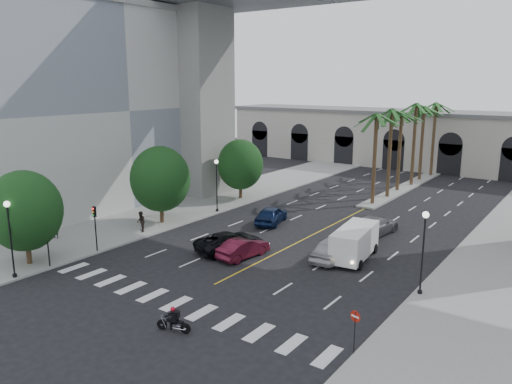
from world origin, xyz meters
name	(u,v)px	position (x,y,z in m)	size (l,w,h in m)	color
ground	(193,295)	(0.00, 0.00, 0.00)	(140.00, 140.00, 0.00)	black
sidewalk_left	(184,209)	(-15.00, 15.00, 0.07)	(8.00, 100.00, 0.15)	gray
sidewalk_right	(505,272)	(15.00, 15.00, 0.07)	(8.00, 100.00, 0.15)	gray
median	(404,188)	(0.00, 38.00, 0.10)	(2.00, 24.00, 0.20)	gray
building_left	(79,105)	(-27.00, 12.00, 10.31)	(16.50, 32.50, 20.60)	silver
pier_building	(446,141)	(0.00, 55.00, 4.27)	(71.00, 10.50, 8.50)	#BDB7AA
bridge	(394,13)	(3.42, 22.00, 18.51)	(75.00, 13.00, 26.00)	gray
palm_a	(377,119)	(0.00, 28.00, 9.10)	(3.20, 3.20, 10.30)	#47331E
palm_b	(392,114)	(0.10, 32.00, 9.37)	(3.20, 3.20, 10.60)	#47331E
palm_c	(402,116)	(-0.20, 36.00, 8.91)	(3.20, 3.20, 10.10)	#47331E
palm_d	(416,108)	(0.15, 40.00, 9.65)	(3.20, 3.20, 10.90)	#47331E
palm_e	(424,110)	(-0.10, 44.00, 9.19)	(3.20, 3.20, 10.40)	#47331E
palm_f	(436,107)	(0.20, 48.00, 9.46)	(3.20, 3.20, 10.70)	#47331E
street_tree_near	(24,211)	(-13.00, -3.00, 4.02)	(5.20, 5.20, 6.89)	#382616
street_tree_mid	(160,179)	(-13.00, 10.00, 4.21)	(5.44, 5.44, 7.21)	#382616
street_tree_far	(240,165)	(-13.00, 22.00, 3.90)	(5.04, 5.04, 6.68)	#382616
lamp_post_left_near	(10,233)	(-11.40, -5.00, 3.22)	(0.40, 0.40, 5.35)	black
lamp_post_left_far	(217,181)	(-11.40, 16.00, 3.22)	(0.40, 0.40, 5.35)	black
lamp_post_right	(423,246)	(11.40, 8.00, 3.22)	(0.40, 0.40, 5.35)	black
traffic_signal_near	(47,234)	(-11.30, -2.50, 2.51)	(0.25, 0.18, 3.65)	black
traffic_signal_far	(95,221)	(-11.30, 1.50, 2.51)	(0.25, 0.18, 3.65)	black
motorcycle_rider	(174,321)	(2.33, -3.98, 0.64)	(1.90, 0.71, 1.41)	black
car_a	(333,249)	(4.14, 10.62, 0.84)	(1.99, 4.95, 1.69)	#ACABB0
car_b	(243,248)	(-1.50, 7.15, 0.73)	(1.55, 4.44, 1.46)	#501021
car_c	(230,242)	(-3.16, 7.64, 0.76)	(2.54, 5.50, 1.53)	black
car_d	(374,225)	(4.21, 18.18, 0.82)	(2.29, 5.64, 1.64)	slate
car_e	(271,215)	(-4.82, 15.88, 0.82)	(1.94, 4.83, 1.65)	#0D1C3F
cargo_van	(354,242)	(5.38, 11.61, 1.34)	(2.85, 5.85, 2.40)	white
pedestrian_a	(55,229)	(-16.67, 1.51, 0.94)	(0.58, 0.38, 1.58)	black
pedestrian_b	(141,222)	(-12.29, 6.84, 1.05)	(0.88, 0.68, 1.80)	black
do_not_enter_sign	(355,323)	(11.00, -0.71, 1.70)	(0.56, 0.17, 2.34)	black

